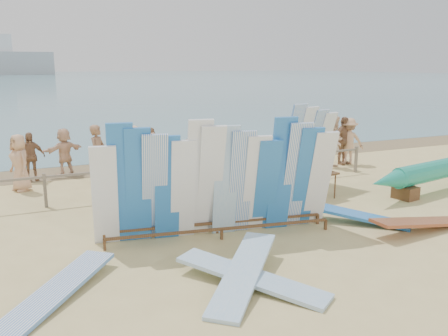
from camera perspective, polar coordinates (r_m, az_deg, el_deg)
name	(u,v)px	position (r m, az deg, el deg)	size (l,w,h in m)	color
ground	(235,221)	(11.30, 1.28, -6.38)	(160.00, 160.00, 0.00)	#CFBC77
ocean	(29,78)	(137.80, -22.39, 9.94)	(320.00, 240.00, 0.02)	teal
wet_sand_strip	(152,164)	(17.85, -8.60, 0.49)	(40.00, 2.60, 0.01)	olive
fence	(191,170)	(13.80, -4.01, -0.22)	(12.08, 0.08, 0.90)	#7C6F5E
main_surfboard_rack	(219,184)	(9.99, -0.61, -1.97)	(5.20, 1.46, 2.58)	brown
side_surfboard_rack	(302,150)	(14.18, 9.41, 2.14)	(2.29, 1.09, 2.56)	brown
outrigger_canoe	(443,170)	(15.36, 24.81, -0.21)	(6.47, 1.80, 0.92)	brown
vendor_table	(320,185)	(13.30, 11.42, -1.98)	(0.98, 0.77, 1.18)	brown
flat_board_a	(251,285)	(8.20, 3.29, -13.92)	(0.56, 2.70, 0.07)	#88B5DA
flat_board_c	(422,231)	(11.53, 22.73, -6.98)	(0.56, 2.70, 0.07)	#9C4D2A
flat_board_d	(349,222)	(11.60, 14.82, -6.31)	(0.56, 2.70, 0.07)	blue
flat_board_e	(58,297)	(8.27, -19.36, -14.41)	(0.56, 2.70, 0.07)	white
flat_board_b	(244,284)	(8.26, 2.37, -13.73)	(0.56, 2.70, 0.07)	#88B5DA
beach_chair_left	(209,171)	(15.37, -1.87, -0.32)	(0.70, 0.71, 0.88)	red
beach_chair_right	(200,177)	(14.63, -2.92, -1.04)	(0.66, 0.67, 0.83)	red
stroller	(266,161)	(15.88, 5.12, 0.88)	(0.85, 1.02, 1.20)	red
beachgoer_10	(343,141)	(17.98, 14.13, 3.20)	(1.04, 0.45, 1.77)	#8C6042
beachgoer_4	(152,153)	(15.48, -8.70, 1.81)	(0.98, 0.42, 1.67)	#8C6042
beachgoer_3	(134,152)	(15.55, -10.83, 1.88)	(1.11, 0.46, 1.72)	tan
beachgoer_2	(154,161)	(14.04, -8.42, 0.80)	(0.82, 0.40, 1.70)	beige
beachgoer_5	(205,143)	(17.06, -2.29, 2.98)	(1.58, 0.51, 1.71)	beige
beachgoer_extra_1	(30,157)	(16.15, -22.30, 1.26)	(0.91, 0.39, 1.56)	#8C6042
beachgoer_extra_0	(349,141)	(18.12, 14.77, 3.14)	(1.10, 0.46, 1.71)	tan
beachgoer_1	(98,155)	(15.01, -14.90, 1.55)	(0.67, 0.37, 1.84)	#8C6042
beachgoer_8	(334,142)	(17.33, 13.11, 3.11)	(0.92, 0.44, 1.88)	beige
beachgoer_11	(64,152)	(16.66, -18.65, 1.88)	(1.46, 0.47, 1.57)	beige
beachgoer_0	(20,163)	(14.98, -23.36, 0.59)	(0.82, 0.39, 1.67)	tan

